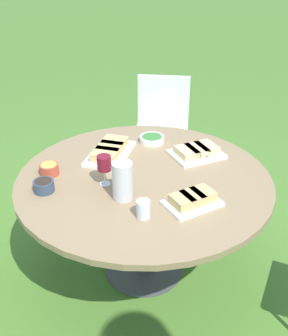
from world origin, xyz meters
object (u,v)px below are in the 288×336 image
water_pitcher (122,181)px  chair_near_right (162,121)px  dining_table (144,189)px  wine_glass (104,164)px

water_pitcher → chair_near_right: bearing=-82.3°
dining_table → wine_glass: size_ratio=8.25×
chair_near_right → dining_table: bearing=101.0°
dining_table → wine_glass: 0.31m
chair_near_right → wine_glass: chair_near_right is taller
dining_table → water_pitcher: size_ratio=6.97×
dining_table → wine_glass: wine_glass is taller
dining_table → chair_near_right: 1.24m
dining_table → water_pitcher: 0.31m
dining_table → chair_near_right: (0.24, -1.21, -0.10)m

